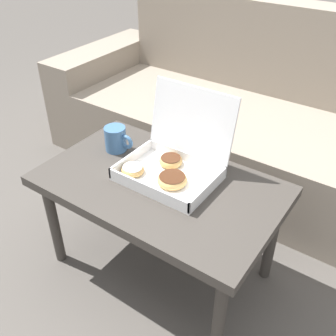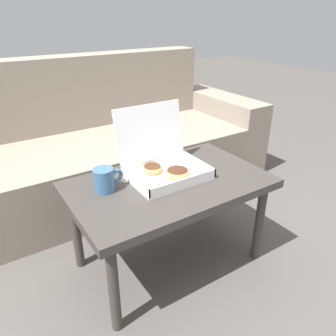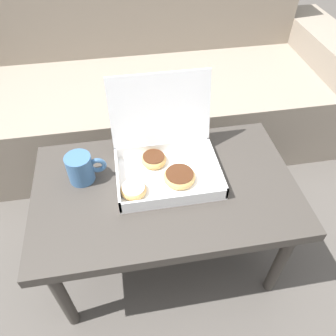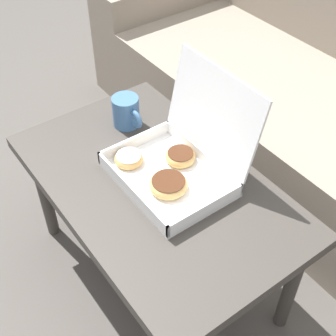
# 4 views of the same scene
# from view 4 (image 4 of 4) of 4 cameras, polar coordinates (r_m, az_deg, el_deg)

# --- Properties ---
(ground_plane) EXTENTS (12.00, 12.00, 0.00)m
(ground_plane) POSITION_cam_4_polar(r_m,az_deg,el_deg) (1.80, 1.11, -11.16)
(ground_plane) COLOR #514C47
(coffee_table) EXTENTS (0.93, 0.56, 0.47)m
(coffee_table) POSITION_cam_4_polar(r_m,az_deg,el_deg) (1.44, -1.52, -3.19)
(coffee_table) COLOR #3D3833
(coffee_table) RESTS_ON ground_plane
(pastry_box) EXTENTS (0.36, 0.33, 0.31)m
(pastry_box) POSITION_cam_4_polar(r_m,az_deg,el_deg) (1.39, 1.00, 1.13)
(pastry_box) COLOR white
(pastry_box) RESTS_ON coffee_table
(coffee_mug) EXTENTS (0.14, 0.09, 0.11)m
(coffee_mug) POSITION_cam_4_polar(r_m,az_deg,el_deg) (1.58, -5.08, 6.83)
(coffee_mug) COLOR #3D6693
(coffee_mug) RESTS_ON coffee_table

